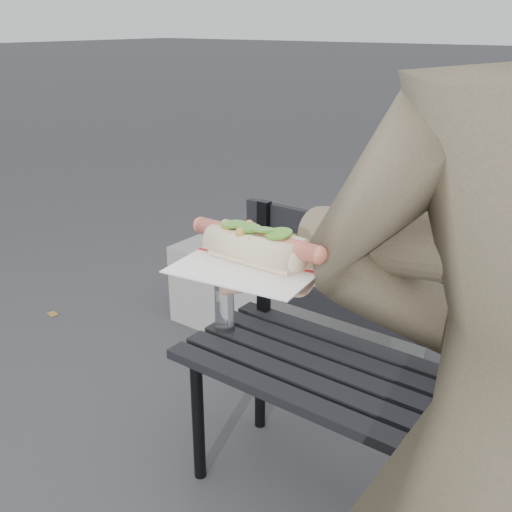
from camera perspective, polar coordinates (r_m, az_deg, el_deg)
The scene contains 3 objects.
park_bench at distance 1.75m, azimuth 16.13°, elevation -10.83°, with size 1.50×0.44×0.88m.
concrete_block at distance 2.83m, azimuth 3.26°, elevation -4.36°, with size 1.20×0.40×0.40m, color slate.
held_hotdog at distance 0.78m, azimuth 13.70°, elevation 0.46°, with size 0.62×0.30×0.20m.
Camera 1 is at (0.36, -0.61, 1.43)m, focal length 42.00 mm.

